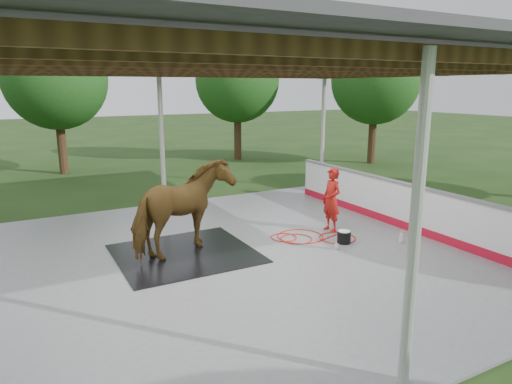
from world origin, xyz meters
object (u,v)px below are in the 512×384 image
handler (332,200)px  wash_bucket (344,237)px  dasher_board (397,205)px  horse (183,209)px

handler → wash_bucket: (-0.29, -0.87, -0.63)m
dasher_board → horse: horse is taller
wash_bucket → handler: bearing=71.6°
dasher_board → handler: 1.81m
handler → dasher_board: bearing=74.0°
dasher_board → handler: handler is taller
dasher_board → wash_bucket: bearing=-168.2°
wash_bucket → dasher_board: bearing=11.8°
horse → wash_bucket: size_ratio=7.41×
handler → wash_bucket: handler is taller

